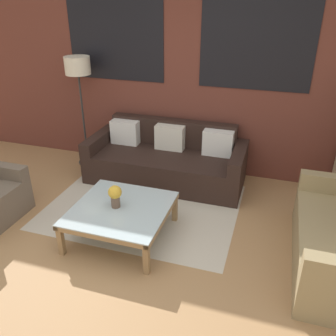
{
  "coord_description": "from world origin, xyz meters",
  "views": [
    {
      "loc": [
        1.31,
        -2.29,
        2.38
      ],
      "look_at": [
        0.18,
        1.23,
        0.55
      ],
      "focal_mm": 38.0,
      "sensor_mm": 36.0,
      "label": 1
    }
  ],
  "objects_px": {
    "couch_dark": "(167,160)",
    "flower_vase": "(115,195)",
    "floor_lamp": "(78,72)",
    "coffee_table": "(121,211)"
  },
  "relations": [
    {
      "from": "coffee_table",
      "to": "flower_vase",
      "type": "xyz_separation_m",
      "value": [
        -0.05,
        0.0,
        0.19
      ]
    },
    {
      "from": "coffee_table",
      "to": "floor_lamp",
      "type": "height_order",
      "value": "floor_lamp"
    },
    {
      "from": "couch_dark",
      "to": "floor_lamp",
      "type": "bearing_deg",
      "value": 174.02
    },
    {
      "from": "floor_lamp",
      "to": "flower_vase",
      "type": "distance_m",
      "value": 2.16
    },
    {
      "from": "couch_dark",
      "to": "flower_vase",
      "type": "height_order",
      "value": "couch_dark"
    },
    {
      "from": "coffee_table",
      "to": "couch_dark",
      "type": "bearing_deg",
      "value": 87.95
    },
    {
      "from": "couch_dark",
      "to": "coffee_table",
      "type": "bearing_deg",
      "value": -92.05
    },
    {
      "from": "couch_dark",
      "to": "flower_vase",
      "type": "xyz_separation_m",
      "value": [
        -0.1,
        -1.4,
        0.22
      ]
    },
    {
      "from": "couch_dark",
      "to": "coffee_table",
      "type": "height_order",
      "value": "couch_dark"
    },
    {
      "from": "couch_dark",
      "to": "flower_vase",
      "type": "distance_m",
      "value": 1.42
    }
  ]
}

